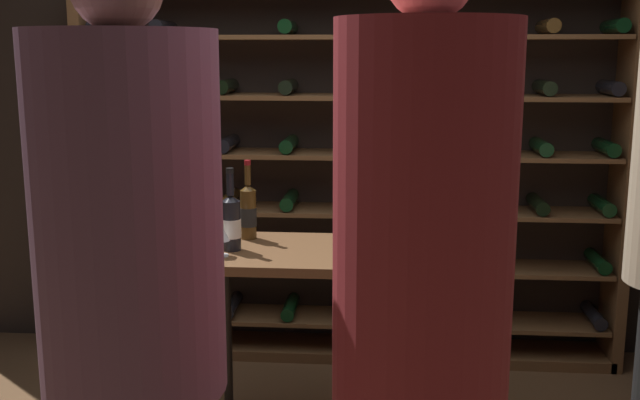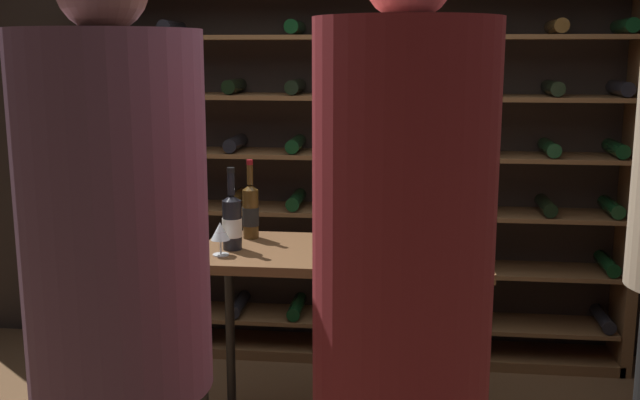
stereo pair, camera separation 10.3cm
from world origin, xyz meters
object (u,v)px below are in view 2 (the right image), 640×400
object	(u,v)px
wine_rack	(358,178)
tasting_table	(343,273)
person_guest_blue_shirt	(119,297)
wine_glass_stemmed_left	(220,232)
wine_bottle_amber_reserve	(454,232)
person_guest_plum_blouse	(401,322)
wine_bottle_gold_foil	(232,221)
wine_bottle_red_label	(251,211)
wine_glass_stemmed_right	(476,247)

from	to	relation	value
wine_rack	tasting_table	xyz separation A→B (m)	(0.00, -1.01, -0.25)
person_guest_blue_shirt	wine_glass_stemmed_left	world-z (taller)	person_guest_blue_shirt
wine_bottle_amber_reserve	wine_glass_stemmed_left	size ratio (longest dim) A/B	2.49
person_guest_blue_shirt	wine_bottle_amber_reserve	distance (m)	1.51
person_guest_plum_blouse	wine_bottle_amber_reserve	xyz separation A→B (m)	(0.20, 1.31, -0.09)
tasting_table	wine_bottle_gold_foil	world-z (taller)	wine_bottle_gold_foil
wine_bottle_red_label	wine_glass_stemmed_right	distance (m)	1.05
person_guest_plum_blouse	tasting_table	bearing A→B (deg)	-111.35
tasting_table	wine_bottle_amber_reserve	distance (m)	0.52
tasting_table	person_guest_blue_shirt	world-z (taller)	person_guest_blue_shirt
wine_bottle_red_label	wine_bottle_amber_reserve	bearing A→B (deg)	-17.45
wine_glass_stemmed_right	wine_bottle_amber_reserve	bearing A→B (deg)	123.28
wine_rack	wine_bottle_red_label	world-z (taller)	wine_rack
wine_bottle_gold_foil	wine_bottle_red_label	world-z (taller)	wine_bottle_red_label
person_guest_blue_shirt	wine_bottle_gold_foil	distance (m)	1.26
person_guest_blue_shirt	wine_bottle_amber_reserve	world-z (taller)	person_guest_blue_shirt
person_guest_blue_shirt	wine_glass_stemmed_right	world-z (taller)	person_guest_blue_shirt
wine_bottle_amber_reserve	wine_glass_stemmed_right	bearing A→B (deg)	-56.72
person_guest_plum_blouse	wine_glass_stemmed_right	world-z (taller)	person_guest_plum_blouse
wine_rack	wine_glass_stemmed_right	size ratio (longest dim) A/B	22.61
person_guest_blue_shirt	wine_glass_stemmed_right	xyz separation A→B (m)	(1.01, 1.06, -0.11)
wine_bottle_gold_foil	wine_glass_stemmed_right	world-z (taller)	wine_bottle_gold_foil
person_guest_blue_shirt	person_guest_plum_blouse	size ratio (longest dim) A/B	1.00
tasting_table	person_guest_plum_blouse	bearing A→B (deg)	-79.66
wine_glass_stemmed_right	wine_bottle_red_label	bearing A→B (deg)	157.59
wine_glass_stemmed_left	wine_glass_stemmed_right	bearing A→B (deg)	-5.21
person_guest_blue_shirt	wine_glass_stemmed_left	xyz separation A→B (m)	(-0.02, 1.16, -0.11)
person_guest_blue_shirt	person_guest_plum_blouse	world-z (taller)	person_guest_blue_shirt
person_guest_blue_shirt	wine_bottle_red_label	bearing A→B (deg)	-111.99
person_guest_plum_blouse	wine_glass_stemmed_right	size ratio (longest dim) A/B	15.07
tasting_table	wine_bottle_red_label	bearing A→B (deg)	159.20
tasting_table	wine_bottle_amber_reserve	size ratio (longest dim) A/B	3.50
person_guest_blue_shirt	wine_rack	bearing A→B (deg)	-121.91
person_guest_blue_shirt	wine_glass_stemmed_left	size ratio (longest dim) A/B	14.26
person_guest_blue_shirt	person_guest_plum_blouse	distance (m)	0.75
tasting_table	wine_glass_stemmed_right	size ratio (longest dim) A/B	9.24
wine_rack	wine_bottle_gold_foil	distance (m)	1.15
wine_rack	tasting_table	bearing A→B (deg)	-89.84
person_guest_blue_shirt	person_guest_plum_blouse	bearing A→B (deg)	149.91
wine_bottle_gold_foil	wine_glass_stemmed_left	world-z (taller)	wine_bottle_gold_foil
person_guest_plum_blouse	wine_glass_stemmed_right	distance (m)	1.23
wine_bottle_gold_foil	wine_bottle_amber_reserve	bearing A→B (deg)	-4.74
wine_glass_stemmed_right	wine_bottle_gold_foil	bearing A→B (deg)	168.95
wine_rack	tasting_table	distance (m)	1.04
person_guest_blue_shirt	wine_bottle_amber_reserve	bearing A→B (deg)	-148.58
wine_rack	wine_glass_stemmed_left	distance (m)	1.25
wine_glass_stemmed_right	tasting_table	bearing A→B (deg)	156.32
wine_bottle_red_label	wine_glass_stemmed_right	xyz separation A→B (m)	(0.97, -0.40, -0.03)
person_guest_blue_shirt	wine_bottle_red_label	xyz separation A→B (m)	(0.04, 1.46, -0.08)
wine_rack	person_guest_plum_blouse	size ratio (longest dim) A/B	1.50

